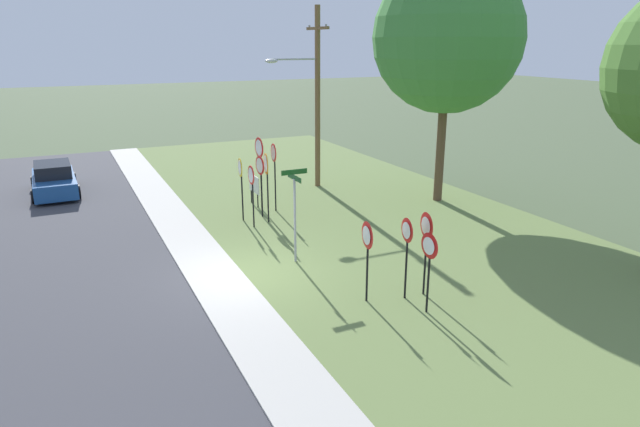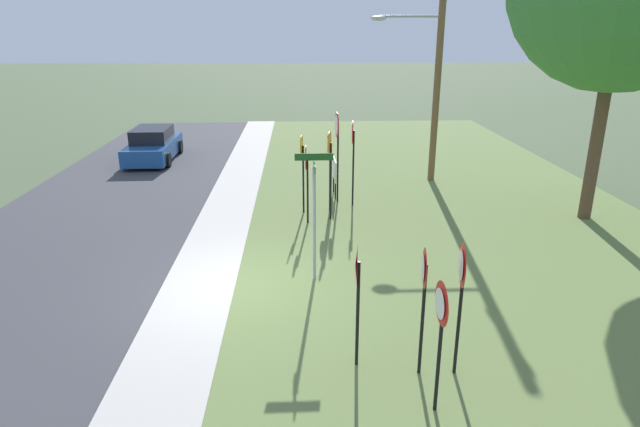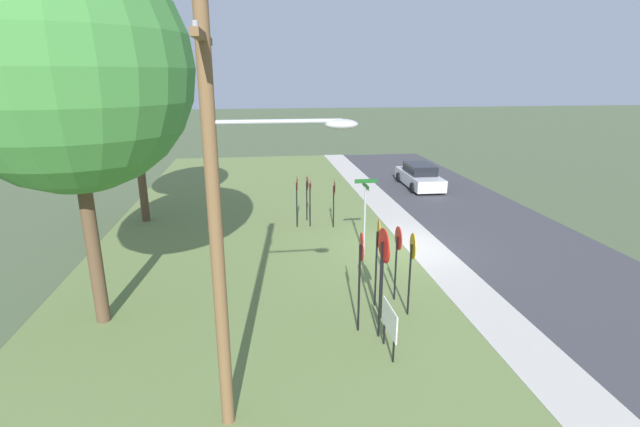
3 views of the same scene
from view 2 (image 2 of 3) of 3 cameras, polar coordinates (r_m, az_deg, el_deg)
The scene contains 18 objects.
ground_plane at distance 12.11m, azimuth -8.91°, elevation -7.75°, with size 160.00×160.00×0.00m, color #4C5B3D.
road_asphalt at distance 13.54m, azimuth -29.69°, elevation -7.17°, with size 44.00×6.40×0.01m, color #3D3D42.
sidewalk_strip at distance 12.22m, azimuth -12.68°, elevation -7.60°, with size 44.00×1.60×0.06m, color #BCB7AD.
grass_median at distance 12.85m, azimuth 18.92°, elevation -6.86°, with size 44.00×12.00×0.04m, color olive.
stop_sign_near_left at distance 15.48m, azimuth 1.04°, elevation 6.11°, with size 0.77×0.16×2.61m.
stop_sign_near_right at distance 15.22m, azimuth -1.45°, elevation 4.85°, with size 0.68×0.10×2.28m.
stop_sign_far_left at distance 17.04m, azimuth 1.82°, elevation 8.10°, with size 0.79×0.11×2.92m.
stop_sign_far_center at distance 16.25m, azimuth 0.98°, elevation 6.04°, with size 0.72×0.11×2.37m.
stop_sign_far_right at distance 16.10m, azimuth -1.90°, elevation 5.94°, with size 0.70×0.12×2.39m.
stop_sign_center_tall at distance 16.77m, azimuth 3.47°, elevation 7.25°, with size 0.71×0.11×2.70m.
yield_sign_near_left at distance 8.57m, azimuth 10.80°, elevation -7.25°, with size 0.64×0.12×2.20m.
yield_sign_near_right at distance 8.67m, azimuth 14.61°, elevation -6.72°, with size 0.70×0.14×2.28m.
yield_sign_far_left at distance 8.66m, azimuth 3.87°, elevation -6.79°, with size 0.71×0.12×2.17m.
yield_sign_far_right at distance 7.84m, azimuth 12.52°, elevation -10.73°, with size 0.65×0.10×2.08m.
street_name_post at distance 11.65m, azimuth -0.61°, elevation 0.77°, with size 0.96×0.82×2.88m.
utility_pole at distance 19.86m, azimuth 11.88°, elevation 15.60°, with size 2.10×2.55×7.95m.
notice_board at distance 18.06m, azimuth 1.55°, elevation 4.46°, with size 1.10×0.06×1.25m.
parked_hatchback_near at distance 24.32m, azimuth -17.17°, elevation 6.87°, with size 4.30×1.97×1.39m.
Camera 2 is at (10.74, 1.43, 5.40)m, focal length 30.37 mm.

